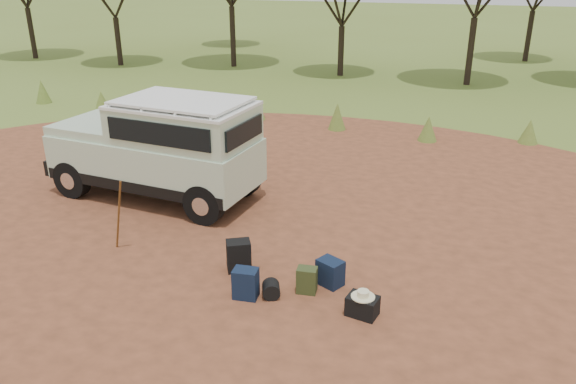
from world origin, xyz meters
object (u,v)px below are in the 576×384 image
(safari_vehicle, at_px, (161,150))
(backpack_black, at_px, (239,256))
(backpack_olive, at_px, (307,280))
(duffel_navy, at_px, (330,273))
(backpack_navy, at_px, (246,284))
(hard_case, at_px, (362,306))
(walking_staff, at_px, (119,215))

(safari_vehicle, xyz_separation_m, backpack_black, (3.01, -2.66, -0.89))
(backpack_olive, distance_m, duffel_navy, 0.48)
(backpack_navy, height_order, hard_case, backpack_navy)
(duffel_navy, bearing_deg, backpack_black, -152.11)
(backpack_black, height_order, duffel_navy, backpack_black)
(walking_staff, bearing_deg, duffel_navy, -61.33)
(backpack_olive, height_order, duffel_navy, duffel_navy)
(safari_vehicle, relative_size, duffel_navy, 10.86)
(duffel_navy, height_order, hard_case, duffel_navy)
(backpack_navy, bearing_deg, safari_vehicle, 129.97)
(safari_vehicle, relative_size, backpack_black, 8.90)
(backpack_navy, height_order, duffel_navy, backpack_navy)
(walking_staff, bearing_deg, hard_case, -70.04)
(walking_staff, xyz_separation_m, backpack_olive, (3.82, -0.32, -0.54))
(safari_vehicle, bearing_deg, duffel_navy, -23.07)
(backpack_olive, bearing_deg, hard_case, -25.68)
(safari_vehicle, relative_size, walking_staff, 3.23)
(backpack_black, xyz_separation_m, duffel_navy, (1.71, 0.01, -0.05))
(backpack_navy, distance_m, hard_case, 1.97)
(backpack_olive, xyz_separation_m, duffel_navy, (0.32, 0.35, 0.01))
(backpack_navy, bearing_deg, backpack_black, 114.31)
(safari_vehicle, distance_m, backpack_navy, 4.98)
(safari_vehicle, relative_size, backpack_navy, 9.79)
(safari_vehicle, xyz_separation_m, hard_case, (5.42, -3.38, -1.01))
(backpack_olive, bearing_deg, backpack_navy, -158.95)
(hard_case, bearing_deg, duffel_navy, 145.25)
(walking_staff, distance_m, backpack_navy, 3.03)
(safari_vehicle, height_order, backpack_olive, safari_vehicle)
(backpack_black, bearing_deg, hard_case, -44.81)
(backpack_olive, height_order, hard_case, backpack_olive)
(safari_vehicle, distance_m, backpack_olive, 5.40)
(duffel_navy, bearing_deg, backpack_navy, -119.44)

